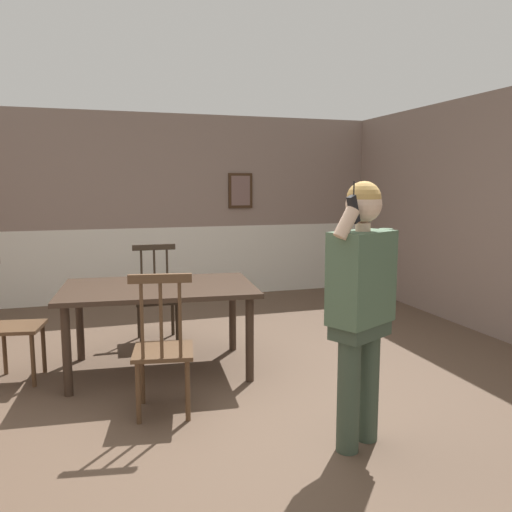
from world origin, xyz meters
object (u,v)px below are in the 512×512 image
Objects in this scene: chair_at_table_head at (163,348)px; person_figure at (362,297)px; chair_near_window at (11,324)px; dining_table at (159,295)px; chair_by_doorway at (157,296)px.

chair_at_table_head is 1.46m from person_figure.
chair_near_window is 1.52m from chair_at_table_head.
person_figure reaches higher than dining_table.
person_figure is (1.11, -0.81, 0.47)m from chair_at_table_head.
person_figure is (0.94, -2.64, 0.48)m from chair_by_doorway.
person_figure reaches higher than chair_at_table_head.
person_figure reaches higher than chair_by_doorway.
chair_near_window is at bearing 147.31° from chair_at_table_head.
chair_at_table_head is at bearing 85.90° from chair_by_doorway.
dining_table is at bearing 86.09° from chair_by_doorway.
person_figure reaches higher than chair_near_window.
chair_at_table_head is (1.12, -1.03, 0.00)m from chair_near_window.
dining_table is 2.03m from person_figure.
chair_by_doorway reaches higher than dining_table.
chair_near_window is at bearing -66.70° from person_figure.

